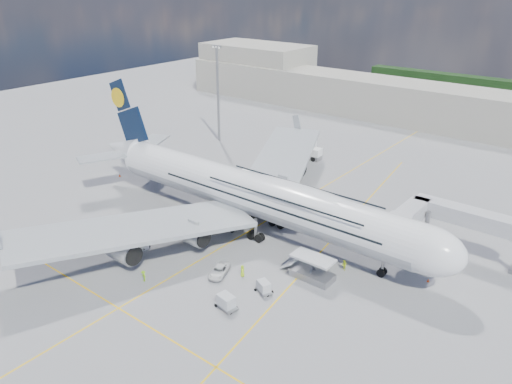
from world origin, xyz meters
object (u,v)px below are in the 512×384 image
Objects in this scene: dolly_nose_far at (264,287)px; crew_loader at (344,265)px; dolly_back at (126,217)px; cone_wing_right_outer at (71,251)px; cargo_loader at (311,271)px; dolly_row_c at (156,221)px; crew_tug at (144,276)px; catering_truck_outer at (307,150)px; dolly_nose_near at (226,301)px; baggage_tug at (141,243)px; service_van at (219,271)px; jet_bridge at (444,219)px; dolly_row_b at (118,234)px; light_mast at (218,93)px; crew_nose at (364,244)px; crew_wing at (125,246)px; cone_wing_right_inner at (138,241)px; cone_tail at (120,175)px; cone_nose at (428,280)px; airliner at (255,194)px; cone_wing_left_outer at (248,172)px; crew_van at (242,271)px; cone_wing_left_inner at (312,192)px; dolly_row_a at (159,231)px.

dolly_nose_far reaches higher than crew_loader.
dolly_back is 14.05m from cone_wing_right_outer.
cargo_loader is 32.40m from dolly_row_c.
cargo_loader reaches higher than crew_tug.
catering_truck_outer is (2.54, 47.21, 1.71)m from dolly_row_c.
baggage_tug is (-22.35, 3.74, -0.27)m from dolly_nose_near.
crew_loader is at bearing 19.69° from service_van.
dolly_row_b is (-45.92, -28.57, -5.83)m from jet_bridge.
service_van is (18.26, -52.70, -1.42)m from catering_truck_outer.
crew_loader is (59.70, -37.20, -12.34)m from light_mast.
crew_loader is at bearing -135.90° from crew_nose.
crew_wing is 3.39× the size of cone_wing_right_inner.
dolly_row_c is at bearing 79.74° from cone_wing_right_outer.
dolly_nose_far is at bearing 3.85° from cone_wing_right_inner.
crew_wing reaches higher than cone_wing_right_outer.
dolly_nose_near is at bearing -110.49° from cargo_loader.
dolly_row_c is 6.41m from dolly_back.
crew_wing is 10.08m from crew_tug.
cone_wing_right_inner is (2.89, -6.61, -0.13)m from dolly_row_c.
dolly_nose_far is 5.04× the size of cone_tail.
crew_nose is 48.75m from cone_wing_right_outer.
cone_tail is (-70.82, -1.98, 0.07)m from cone_nose.
light_mast is at bearing 155.68° from cone_nose.
cone_wing_left_outer is (-18.18, 20.51, -6.58)m from airliner.
crew_tug is at bearing -63.20° from dolly_row_c.
crew_van is at bearing -144.88° from cone_nose.
crew_wing is at bearing -96.89° from baggage_tug.
light_mast reaches higher than cone_wing_right_inner.
light_mast is 52.74× the size of cone_nose.
light_mast reaches higher than crew_wing.
jet_bridge is at bearing 82.11° from dolly_nose_far.
service_van reaches higher than cone_wing_left_inner.
dolly_nose_near is 30.61m from cone_nose.
dolly_back is at bearing 46.96° from crew_wing.
airliner is 163.69× the size of cone_nose.
airliner is 21.77m from cone_wing_right_inner.
cone_nose is at bearing -63.99° from crew_nose.
jet_bridge is at bearing 24.44° from service_van.
cargo_loader is at bearing -36.54° from light_mast.
jet_bridge is at bearing 81.67° from crew_loader.
cargo_loader is at bearing -58.03° from cone_wing_left_inner.
dolly_row_a is at bearing -79.81° from cone_wing_left_outer.
dolly_row_b is at bearing -132.88° from airliner.
cone_nose is 0.77× the size of cone_tail.
jet_bridge is 10.55× the size of crew_tug.
dolly_back is (-21.79, -11.77, -6.54)m from airliner.
jet_bridge reaches higher than cone_wing_left_outer.
cone_wing_left_outer is (-23.26, 35.70, -0.40)m from service_van.
jet_bridge is 38.88× the size of cone_nose.
dolly_row_b is 24.86m from crew_van.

